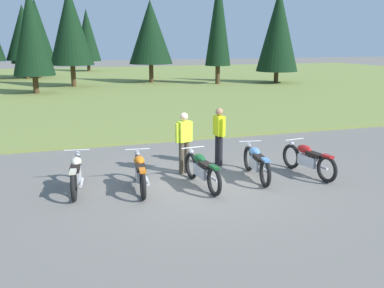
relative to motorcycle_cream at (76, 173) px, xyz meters
name	(u,v)px	position (x,y,z in m)	size (l,w,h in m)	color
ground_plane	(199,184)	(2.97, -0.45, -0.44)	(140.00, 140.00, 0.00)	slate
grass_moorland	(92,84)	(2.97, 26.27, -0.39)	(80.00, 44.00, 0.10)	olive
forest_treeline	(15,31)	(-2.84, 30.30, 3.83)	(39.13, 28.69, 8.73)	#47331E
motorcycle_cream	(76,173)	(0.00, 0.00, 0.00)	(0.62, 2.09, 0.88)	black
motorcycle_orange	(140,172)	(1.47, -0.39, 0.00)	(0.62, 2.10, 0.88)	black
motorcycle_british_green	(202,170)	(2.96, -0.66, 0.00)	(0.62, 2.10, 0.88)	black
motorcycle_sky_blue	(256,162)	(4.53, -0.47, 0.00)	(0.62, 2.09, 0.88)	black
motorcycle_red	(308,159)	(5.97, -0.64, 0.00)	(0.65, 2.09, 0.88)	black
rider_with_back_turned	(184,139)	(2.88, 0.55, 0.51)	(0.53, 0.32, 1.67)	#4C4233
rider_checking_bike	(219,133)	(4.07, 1.02, 0.51)	(0.25, 0.55, 1.67)	black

